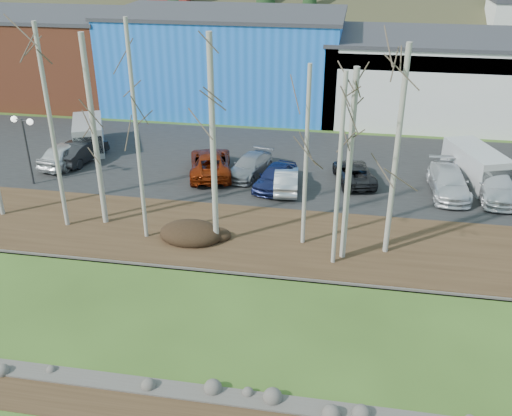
% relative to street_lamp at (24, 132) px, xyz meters
% --- Properties ---
extents(dirt_strip, '(80.00, 1.80, 0.03)m').
position_rel_street_lamp_xyz_m(dirt_strip, '(14.34, -16.75, -3.57)').
color(dirt_strip, '#382616').
rests_on(dirt_strip, ground).
extents(near_bank_rocks, '(80.00, 0.80, 0.50)m').
position_rel_street_lamp_xyz_m(near_bank_rocks, '(14.34, -15.75, -3.58)').
color(near_bank_rocks, '#47423D').
rests_on(near_bank_rocks, ground).
extents(river, '(80.00, 8.00, 0.90)m').
position_rel_street_lamp_xyz_m(river, '(14.34, -11.65, -3.58)').
color(river, black).
rests_on(river, ground).
extents(far_bank_rocks, '(80.00, 0.80, 0.46)m').
position_rel_street_lamp_xyz_m(far_bank_rocks, '(14.34, -7.55, -3.58)').
color(far_bank_rocks, '#47423D').
rests_on(far_bank_rocks, ground).
extents(far_bank, '(80.00, 7.00, 0.15)m').
position_rel_street_lamp_xyz_m(far_bank, '(14.34, -4.35, -3.51)').
color(far_bank, '#382616').
rests_on(far_bank, ground).
extents(parking_lot, '(80.00, 14.00, 0.14)m').
position_rel_street_lamp_xyz_m(parking_lot, '(14.34, 6.15, -3.51)').
color(parking_lot, black).
rests_on(parking_lot, ground).
extents(building_brick, '(16.32, 12.24, 7.80)m').
position_rel_street_lamp_xyz_m(building_brick, '(-9.66, 20.15, 0.33)').
color(building_brick, brown).
rests_on(building_brick, ground).
extents(building_blue, '(20.40, 12.24, 8.30)m').
position_rel_street_lamp_xyz_m(building_blue, '(8.34, 20.15, 0.58)').
color(building_blue, blue).
rests_on(building_blue, ground).
extents(building_white, '(18.36, 12.24, 6.80)m').
position_rel_street_lamp_xyz_m(building_white, '(26.34, 20.13, -0.17)').
color(building_white, silver).
rests_on(building_white, ground).
extents(dirt_mound, '(3.35, 2.37, 0.66)m').
position_rel_street_lamp_xyz_m(dirt_mound, '(11.85, -5.14, -3.10)').
color(dirt_mound, black).
rests_on(dirt_mound, far_bank).
extents(birch_1, '(0.22, 0.22, 10.78)m').
position_rel_street_lamp_xyz_m(birch_1, '(4.71, -4.83, 1.96)').
color(birch_1, '#B0AC9D').
rests_on(birch_1, far_bank).
extents(birch_2, '(0.29, 0.29, 10.22)m').
position_rel_street_lamp_xyz_m(birch_2, '(6.66, -4.16, 1.68)').
color(birch_2, '#B0AC9D').
rests_on(birch_2, far_bank).
extents(birch_3, '(0.20, 0.20, 11.14)m').
position_rel_street_lamp_xyz_m(birch_3, '(9.45, -5.33, 2.14)').
color(birch_3, '#B0AC9D').
rests_on(birch_3, far_bank).
extents(birch_4, '(0.29, 0.29, 10.61)m').
position_rel_street_lamp_xyz_m(birch_4, '(13.24, -5.26, 1.87)').
color(birch_4, '#B0AC9D').
rests_on(birch_4, far_bank).
extents(birch_5, '(0.21, 0.21, 9.23)m').
position_rel_street_lamp_xyz_m(birch_5, '(17.67, -4.57, 1.18)').
color(birch_5, '#B0AC9D').
rests_on(birch_5, far_bank).
extents(birch_6, '(0.20, 0.20, 9.35)m').
position_rel_street_lamp_xyz_m(birch_6, '(19.32, -6.23, 1.24)').
color(birch_6, '#B0AC9D').
rests_on(birch_6, far_bank).
extents(birch_7, '(0.28, 0.28, 9.40)m').
position_rel_street_lamp_xyz_m(birch_7, '(19.76, -5.62, 1.27)').
color(birch_7, '#B0AC9D').
rests_on(birch_7, far_bank).
extents(birch_8, '(0.26, 0.26, 10.32)m').
position_rel_street_lamp_xyz_m(birch_8, '(21.88, -4.74, 1.73)').
color(birch_8, '#B0AC9D').
rests_on(birch_8, far_bank).
extents(street_lamp, '(1.62, 0.72, 4.37)m').
position_rel_street_lamp_xyz_m(street_lamp, '(0.00, 0.00, 0.00)').
color(street_lamp, '#262628').
rests_on(street_lamp, parking_lot).
extents(car_0, '(2.65, 4.95, 1.60)m').
position_rel_street_lamp_xyz_m(car_0, '(0.65, 3.43, -2.64)').
color(car_0, silver).
rests_on(car_0, parking_lot).
extents(car_1, '(2.31, 4.71, 1.49)m').
position_rel_street_lamp_xyz_m(car_1, '(1.40, 4.19, -2.70)').
color(car_1, black).
rests_on(car_1, parking_lot).
extents(car_2, '(3.89, 6.11, 1.57)m').
position_rel_street_lamp_xyz_m(car_2, '(10.77, 3.48, -2.66)').
color(car_2, maroon).
rests_on(car_2, parking_lot).
extents(car_3, '(2.95, 4.80, 1.30)m').
position_rel_street_lamp_xyz_m(car_3, '(13.34, 3.76, -2.79)').
color(car_3, gray).
rests_on(car_3, parking_lot).
extents(car_4, '(2.74, 4.54, 1.44)m').
position_rel_street_lamp_xyz_m(car_4, '(15.27, 2.10, -2.72)').
color(car_4, '#192250').
rests_on(car_4, parking_lot).
extents(car_5, '(1.82, 4.21, 1.35)m').
position_rel_street_lamp_xyz_m(car_5, '(15.99, 1.88, -2.77)').
color(car_5, '#B4B4B6').
rests_on(car_5, parking_lot).
extents(car_6, '(3.18, 4.94, 1.27)m').
position_rel_street_lamp_xyz_m(car_6, '(20.11, 3.80, -2.81)').
color(car_6, black).
rests_on(car_6, parking_lot).
extents(car_7, '(2.33, 5.37, 1.54)m').
position_rel_street_lamp_xyz_m(car_7, '(25.82, 3.03, -2.67)').
color(car_7, silver).
rests_on(car_7, parking_lot).
extents(car_8, '(2.33, 5.37, 1.54)m').
position_rel_street_lamp_xyz_m(car_8, '(28.54, 3.03, -2.67)').
color(car_8, silver).
rests_on(car_8, parking_lot).
extents(van_white, '(3.70, 5.45, 2.20)m').
position_rel_street_lamp_xyz_m(van_white, '(27.75, 4.95, -2.34)').
color(van_white, silver).
rests_on(van_white, parking_lot).
extents(van_grey, '(3.85, 5.25, 2.12)m').
position_rel_street_lamp_xyz_m(van_grey, '(0.92, 6.44, -2.38)').
color(van_grey, '#B0B3B5').
rests_on(van_grey, parking_lot).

